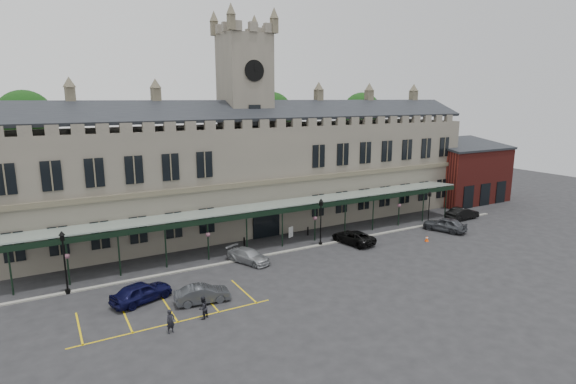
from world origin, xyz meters
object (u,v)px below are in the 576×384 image
car_left_a (141,292)px  lamp_post_right (429,205)px  station_building (247,173)px  car_taxi (248,256)px  lamp_post_mid (321,218)px  person_a (171,321)px  clock_tower (245,116)px  traffic_cone (427,239)px  car_right_a (445,224)px  lamp_post_left (64,257)px  car_van (353,237)px  sign_board (291,232)px  car_left_b (203,294)px  person_b (203,308)px  car_right_b (462,213)px

car_left_a → lamp_post_right: bearing=-102.2°
station_building → car_taxi: size_ratio=13.31×
lamp_post_mid → person_a: lamp_post_mid is taller
clock_tower → traffic_cone: (14.36, -14.94, -12.80)m
car_right_a → lamp_post_left: bearing=-24.8°
car_van → person_a: 23.57m
lamp_post_left → person_a: (5.48, -10.05, -2.23)m
lamp_post_right → sign_board: lamp_post_right is taller
car_left_b → car_taxi: size_ratio=0.91×
lamp_post_right → person_a: bearing=-163.6°
person_a → person_b: person_a is taller
car_taxi → person_a: person_a is taller
sign_board → car_van: car_van is taller
lamp_post_left → person_b: (7.96, -9.21, -2.24)m
car_left_b → car_van: bearing=-65.3°
person_a → car_right_b: bearing=-1.6°
lamp_post_left → lamp_post_mid: size_ratio=1.02×
traffic_cone → car_van: 8.09m
person_b → lamp_post_mid: bearing=177.4°
clock_tower → car_right_a: bearing=-34.8°
sign_board → car_van: 6.92m
lamp_post_right → sign_board: (-16.66, 4.20, -1.95)m
lamp_post_mid → clock_tower: bearing=109.1°
lamp_post_mid → car_taxi: 8.98m
car_right_b → person_a: size_ratio=2.89×
car_taxi → traffic_cone: bearing=-35.3°
clock_tower → person_b: (-12.30, -19.78, -12.30)m
station_building → lamp_post_right: station_building is taller
sign_board → car_right_b: (22.68, -4.18, 0.19)m
car_taxi → lamp_post_left: bearing=152.4°
lamp_post_mid → lamp_post_right: size_ratio=1.18×
station_building → car_van: station_building is taller
car_left_b → car_right_a: bearing=-74.8°
lamp_post_left → person_a: bearing=-61.4°
traffic_cone → car_right_b: bearing=21.8°
lamp_post_left → car_van: bearing=-2.2°
lamp_post_right → car_taxi: (-23.98, -0.62, -1.88)m
car_right_b → person_b: bearing=101.5°
car_right_b → person_b: size_ratio=2.90×
car_taxi → lamp_post_right: bearing=-23.3°
lamp_post_left → sign_board: 23.08m
clock_tower → car_taxi: 17.56m
car_left_b → lamp_post_right: bearing=-70.2°
car_taxi → sign_board: bearing=8.6°
lamp_post_right → person_b: (-31.28, -9.09, -1.73)m
station_building → car_left_a: size_ratio=13.02×
car_taxi → car_right_a: 24.08m
lamp_post_left → car_taxi: 15.46m
sign_board → car_left_b: car_left_b is taller
car_right_b → person_a: person_a is taller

